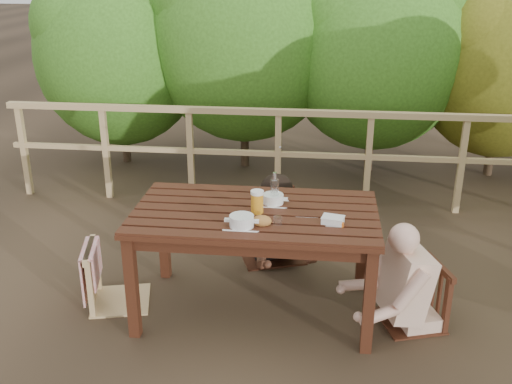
# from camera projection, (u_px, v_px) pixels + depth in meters

# --- Properties ---
(ground) EXTENTS (60.00, 60.00, 0.00)m
(ground) POSITION_uv_depth(u_px,v_px,m) (255.00, 309.00, 4.31)
(ground) COLOR #443322
(ground) RESTS_ON ground
(table) EXTENTS (1.66, 0.94, 0.77)m
(table) POSITION_uv_depth(u_px,v_px,m) (255.00, 262.00, 4.17)
(table) COLOR #33180D
(table) RESTS_ON ground
(chair_left) EXTENTS (0.52, 0.52, 0.87)m
(chair_left) POSITION_uv_depth(u_px,v_px,m) (116.00, 249.00, 4.26)
(chair_left) COLOR tan
(chair_left) RESTS_ON ground
(chair_far) EXTENTS (0.64, 0.64, 1.02)m
(chair_far) POSITION_uv_depth(u_px,v_px,m) (272.00, 201.00, 4.92)
(chair_far) COLOR #33180D
(chair_far) RESTS_ON ground
(chair_right) EXTENTS (0.52, 0.52, 0.83)m
(chair_right) POSITION_uv_depth(u_px,v_px,m) (415.00, 270.00, 4.02)
(chair_right) COLOR #33180D
(chair_right) RESTS_ON ground
(woman) EXTENTS (0.65, 0.71, 1.19)m
(woman) POSITION_uv_depth(u_px,v_px,m) (272.00, 190.00, 4.90)
(woman) COLOR black
(woman) RESTS_ON ground
(diner_right) EXTENTS (0.75, 0.67, 1.26)m
(diner_right) POSITION_uv_depth(u_px,v_px,m) (423.00, 241.00, 3.94)
(diner_right) COLOR beige
(diner_right) RESTS_ON ground
(railing) EXTENTS (5.60, 0.10, 1.01)m
(railing) POSITION_uv_depth(u_px,v_px,m) (278.00, 158.00, 5.98)
(railing) COLOR tan
(railing) RESTS_ON ground
(hedge_row) EXTENTS (6.60, 1.60, 3.80)m
(hedge_row) POSITION_uv_depth(u_px,v_px,m) (324.00, 6.00, 6.53)
(hedge_row) COLOR #376B1D
(hedge_row) RESTS_ON ground
(soup_near) EXTENTS (0.27, 0.27, 0.09)m
(soup_near) POSITION_uv_depth(u_px,v_px,m) (242.00, 222.00, 3.78)
(soup_near) COLOR white
(soup_near) RESTS_ON table
(soup_far) EXTENTS (0.24, 0.24, 0.08)m
(soup_far) POSITION_uv_depth(u_px,v_px,m) (273.00, 200.00, 4.14)
(soup_far) COLOR white
(soup_far) RESTS_ON table
(bread_roll) EXTENTS (0.13, 0.10, 0.07)m
(bread_roll) POSITION_uv_depth(u_px,v_px,m) (262.00, 221.00, 3.81)
(bread_roll) COLOR #A6612C
(bread_roll) RESTS_ON table
(beer_glass) EXTENTS (0.09, 0.09, 0.17)m
(beer_glass) POSITION_uv_depth(u_px,v_px,m) (257.00, 203.00, 3.97)
(beer_glass) COLOR orange
(beer_glass) RESTS_ON table
(bottle) EXTENTS (0.06, 0.06, 0.25)m
(bottle) POSITION_uv_depth(u_px,v_px,m) (275.00, 189.00, 4.10)
(bottle) COLOR silver
(bottle) RESTS_ON table
(tumbler) EXTENTS (0.06, 0.06, 0.07)m
(tumbler) POSITION_uv_depth(u_px,v_px,m) (278.00, 222.00, 3.81)
(tumbler) COLOR white
(tumbler) RESTS_ON table
(butter_tub) EXTENTS (0.16, 0.13, 0.06)m
(butter_tub) POSITION_uv_depth(u_px,v_px,m) (333.00, 221.00, 3.83)
(butter_tub) COLOR white
(butter_tub) RESTS_ON table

